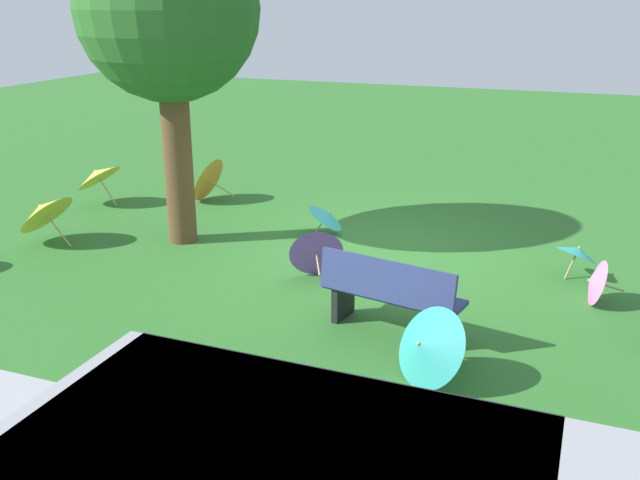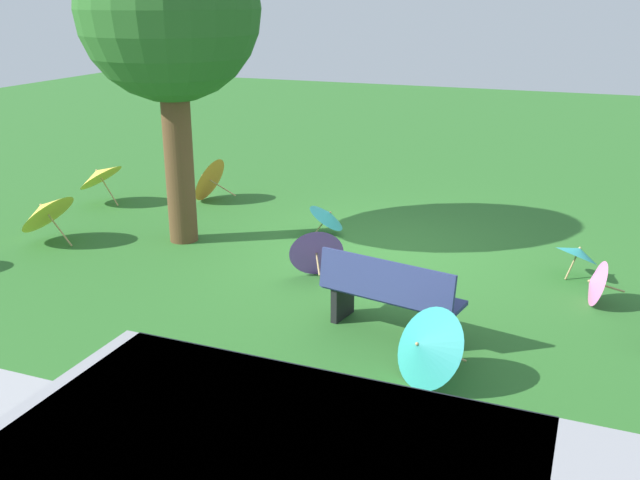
# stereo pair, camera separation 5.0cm
# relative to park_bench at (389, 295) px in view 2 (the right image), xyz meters

# --- Properties ---
(ground) EXTENTS (40.00, 40.00, 0.00)m
(ground) POSITION_rel_park_bench_xyz_m (0.99, -2.48, -0.47)
(ground) COLOR #2D6B28
(park_bench) EXTENTS (1.66, 0.79, 0.90)m
(park_bench) POSITION_rel_park_bench_xyz_m (0.00, 0.00, 0.00)
(park_bench) COLOR navy
(park_bench) RESTS_ON ground
(shade_tree) EXTENTS (2.58, 2.58, 4.69)m
(shade_tree) POSITION_rel_park_bench_xyz_m (3.82, -1.90, 2.88)
(shade_tree) COLOR brown
(shade_tree) RESTS_ON ground
(parasol_teal_0) EXTENTS (0.69, 0.72, 0.57)m
(parasol_teal_0) POSITION_rel_park_bench_xyz_m (1.81, -2.87, -0.12)
(parasol_teal_0) COLOR tan
(parasol_teal_0) RESTS_ON ground
(parasol_purple_0) EXTENTS (0.80, 0.75, 0.72)m
(parasol_purple_0) POSITION_rel_park_bench_xyz_m (1.38, -1.28, -0.10)
(parasol_purple_0) COLOR tan
(parasol_purple_0) RESTS_ON ground
(parasol_teal_1) EXTENTS (0.81, 0.81, 0.54)m
(parasol_teal_1) POSITION_rel_park_bench_xyz_m (-1.88, -2.48, -0.10)
(parasol_teal_1) COLOR tan
(parasol_teal_1) RESTS_ON ground
(parasol_teal_2) EXTENTS (1.00, 0.96, 0.81)m
(parasol_teal_2) POSITION_rel_park_bench_xyz_m (-0.61, 0.93, -0.06)
(parasol_teal_2) COLOR tan
(parasol_teal_2) RESTS_ON ground
(parasol_yellow_0) EXTENTS (0.89, 0.93, 0.89)m
(parasol_yellow_0) POSITION_rel_park_bench_xyz_m (5.70, -1.06, 0.05)
(parasol_yellow_0) COLOR tan
(parasol_yellow_0) RESTS_ON ground
(parasol_pink_0) EXTENTS (0.54, 0.61, 0.58)m
(parasol_pink_0) POSITION_rel_park_bench_xyz_m (-2.10, -1.64, -0.17)
(parasol_pink_0) COLOR tan
(parasol_pink_0) RESTS_ON ground
(parasol_yellow_1) EXTENTS (0.80, 0.85, 0.85)m
(parasol_yellow_1) POSITION_rel_park_bench_xyz_m (6.28, -3.09, 0.09)
(parasol_yellow_1) COLOR tan
(parasol_yellow_1) RESTS_ON ground
(parasol_orange_2) EXTENTS (0.89, 0.88, 0.85)m
(parasol_orange_2) POSITION_rel_park_bench_xyz_m (4.62, -4.00, -0.04)
(parasol_orange_2) COLOR tan
(parasol_orange_2) RESTS_ON ground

